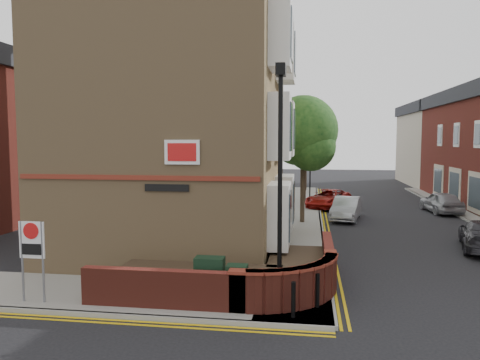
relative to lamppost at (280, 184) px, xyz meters
The scene contains 23 objects.
ground 3.90m from the lamppost, 143.13° to the right, with size 120.00×120.00×0.00m, color black.
pavement_corner 6.07m from the lamppost, behind, with size 13.00×3.00×0.12m, color gray.
pavement_main 15.17m from the lamppost, 88.45° to the left, with size 2.00×32.00×0.12m, color gray.
kerb_side 6.18m from the lamppost, 166.76° to the right, with size 13.00×0.15×0.12m, color gray.
kerb_main_near 15.22m from the lamppost, 84.60° to the left, with size 0.15×32.00×0.12m, color gray.
yellow_lines_side 6.27m from the lamppost, 164.13° to the right, with size 13.00×0.28×0.01m, color gold.
yellow_lines_main 15.26m from the lamppost, 83.64° to the left, with size 0.28×32.00×0.01m, color gold.
corner_building 8.62m from the lamppost, 123.16° to the left, with size 8.95×10.40×13.60m.
garden_wall 3.93m from the lamppost, 140.91° to the left, with size 6.80×6.00×1.20m, color maroon, non-canonical shape.
lamppost is the anchor object (origin of this frame).
utility_cabinet_large 3.24m from the lamppost, behind, with size 0.80×0.45×1.20m, color black.
utility_cabinet_small 2.90m from the lamppost, 169.70° to the right, with size 0.55×0.40×1.10m, color black.
bollard_near 2.91m from the lamppost, 63.43° to the right, with size 0.11×0.11×0.90m, color black.
bollard_far 2.95m from the lamppost, ahead, with size 0.11×0.11×0.90m, color black.
zone_sign 6.85m from the lamppost, behind, with size 0.72×0.07×2.20m.
far_terrace_cream 39.00m from the lamppost, 70.68° to the left, with size 5.40×12.40×8.00m.
tree_near 12.92m from the lamppost, 88.22° to the left, with size 3.64×3.65×6.70m.
tree_mid 20.93m from the lamppost, 88.90° to the left, with size 4.03×4.03×7.42m.
tree_far 28.89m from the lamppost, 89.21° to the left, with size 3.81×3.81×7.00m.
traffic_light_assembly 23.82m from the lamppost, 88.07° to the left, with size 0.20×0.16×4.20m.
silver_car_near 15.01m from the lamppost, 78.94° to the left, with size 1.34×3.85×1.27m, color #A3A7AA.
red_car_main 19.29m from the lamppost, 83.97° to the left, with size 2.02×4.38×1.22m, color #9F1611.
silver_car_far 20.05m from the lamppost, 63.80° to the left, with size 1.59×3.94×1.34m, color #95979C.
Camera 1 is at (2.35, -10.89, 4.51)m, focal length 35.00 mm.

